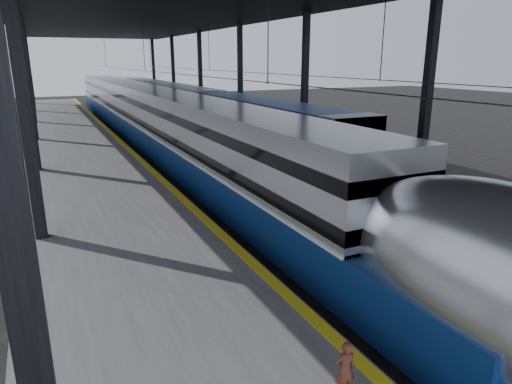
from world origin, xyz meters
TOP-DOWN VIEW (x-y plane):
  - ground at (0.00, 0.00)m, footprint 160.00×160.00m
  - platform at (-3.50, 20.00)m, footprint 6.00×80.00m
  - yellow_strip at (-0.70, 20.00)m, footprint 0.30×80.00m
  - rails at (4.50, 20.00)m, footprint 6.52×80.00m
  - canopy at (1.90, 20.00)m, footprint 18.00×75.00m
  - tgv_train at (2.00, 22.62)m, footprint 3.01×65.20m
  - second_train at (7.00, 33.32)m, footprint 2.86×56.05m
  - child at (-1.51, -4.75)m, footprint 0.39×0.28m

SIDE VIEW (x-z plane):
  - ground at x=0.00m, z-range 0.00..0.00m
  - rails at x=4.50m, z-range 0.00..0.16m
  - platform at x=-3.50m, z-range 0.00..1.00m
  - yellow_strip at x=-0.70m, z-range 1.00..1.01m
  - child at x=-1.51m, z-range 1.00..2.02m
  - second_train at x=7.00m, z-range 0.03..3.96m
  - tgv_train at x=2.00m, z-range -0.14..4.17m
  - canopy at x=1.90m, z-range 4.38..13.85m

